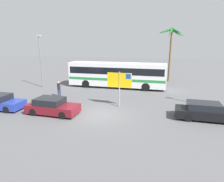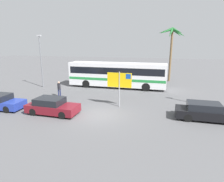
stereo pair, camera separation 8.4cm
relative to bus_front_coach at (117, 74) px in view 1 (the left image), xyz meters
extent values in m
plane|color=#565659|center=(0.83, -9.94, -1.78)|extent=(120.00, 120.00, 0.00)
cube|color=white|center=(0.00, 0.00, -0.06)|extent=(12.31, 2.40, 2.90)
cube|color=black|center=(0.00, 0.00, 0.49)|extent=(11.82, 2.42, 0.84)
cube|color=#23843D|center=(0.00, 0.00, -0.57)|extent=(12.19, 2.42, 0.32)
cylinder|color=black|center=(3.82, 1.07, -1.28)|extent=(1.00, 0.28, 1.00)
cylinder|color=black|center=(3.82, -1.07, -1.28)|extent=(1.00, 0.28, 1.00)
cylinder|color=black|center=(-3.82, 1.07, -1.28)|extent=(1.00, 0.28, 1.00)
cylinder|color=black|center=(-3.82, -1.07, -1.28)|extent=(1.00, 0.28, 1.00)
cylinder|color=gray|center=(1.96, -7.49, -0.18)|extent=(0.11, 0.11, 3.20)
cube|color=yellow|center=(1.96, -7.49, 0.67)|extent=(2.20, 0.10, 1.30)
cube|color=#1447A8|center=(2.76, -7.50, 1.04)|extent=(0.44, 0.08, 0.44)
cube|color=maroon|center=(-2.89, -10.63, -1.30)|extent=(4.23, 1.88, 0.64)
cube|color=black|center=(-3.14, -10.63, -0.72)|extent=(2.22, 1.69, 0.52)
cylinder|color=black|center=(-1.57, -9.84, -1.48)|extent=(0.60, 0.17, 0.60)
cylinder|color=black|center=(-1.60, -11.48, -1.48)|extent=(0.60, 0.17, 0.60)
cylinder|color=black|center=(-4.17, -9.78, -1.48)|extent=(0.60, 0.17, 0.60)
cylinder|color=black|center=(-4.20, -11.42, -1.48)|extent=(0.60, 0.17, 0.60)
cube|color=black|center=(9.02, -8.89, -1.30)|extent=(4.52, 1.68, 0.64)
cube|color=black|center=(8.75, -8.89, -0.72)|extent=(2.35, 1.54, 0.52)
cylinder|color=black|center=(10.42, -8.15, -1.48)|extent=(0.60, 0.16, 0.60)
cylinder|color=black|center=(7.63, -8.13, -1.48)|extent=(0.60, 0.16, 0.60)
cylinder|color=black|center=(7.62, -9.64, -1.48)|extent=(0.60, 0.16, 0.60)
cube|color=#23389E|center=(-8.02, -10.70, -1.30)|extent=(4.23, 1.76, 0.64)
cylinder|color=black|center=(-6.73, -9.91, -1.48)|extent=(0.60, 0.17, 0.60)
cylinder|color=black|center=(-6.71, -11.46, -1.48)|extent=(0.60, 0.17, 0.60)
cylinder|color=#1E2347|center=(-5.06, -5.91, -1.38)|extent=(0.13, 0.13, 0.81)
cylinder|color=#1E2347|center=(-4.91, -5.82, -1.38)|extent=(0.13, 0.13, 0.81)
cylinder|color=black|center=(-4.98, -5.86, -0.66)|extent=(0.32, 0.32, 0.64)
sphere|color=tan|center=(-4.98, -5.86, -0.23)|extent=(0.22, 0.22, 0.22)
cylinder|color=slate|center=(-9.38, -2.23, 1.42)|extent=(0.14, 0.14, 6.40)
cube|color=#B2B2B7|center=(-9.38, -2.23, 4.72)|extent=(0.56, 0.20, 0.16)
cylinder|color=brown|center=(6.67, 6.22, 1.90)|extent=(0.32, 0.32, 7.36)
cone|color=#23662D|center=(7.57, 6.39, 5.24)|extent=(2.10, 0.81, 1.45)
cone|color=#23662D|center=(7.34, 6.86, 5.26)|extent=(1.80, 1.74, 1.42)
cone|color=#23662D|center=(6.48, 7.11, 5.23)|extent=(0.86, 2.09, 1.47)
cone|color=#23662D|center=(5.71, 6.59, 5.50)|extent=(2.18, 1.18, 0.98)
cone|color=#23662D|center=(5.82, 5.67, 5.44)|extent=(2.04, 1.54, 1.08)
cone|color=#23662D|center=(6.45, 5.34, 5.23)|extent=(0.91, 2.09, 1.47)
cone|color=#23662D|center=(7.26, 5.41, 5.45)|extent=(1.63, 2.00, 1.07)
camera|label=1|loc=(5.46, -23.93, 3.91)|focal=31.03mm
camera|label=2|loc=(5.54, -23.90, 3.91)|focal=31.03mm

